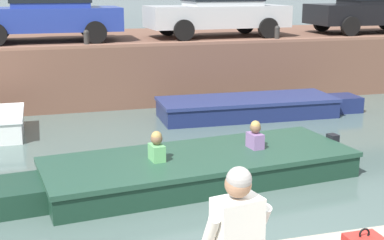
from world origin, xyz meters
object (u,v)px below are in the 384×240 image
object	(u,v)px
car_right_inner_black	(373,7)
mooring_bollard_east	(277,33)
person_seated_left	(234,239)
motorboat_passing	(188,169)
boat_moored_central_navy	(255,107)
mooring_bollard_mid	(86,38)
car_centre_silver	(219,9)
car_left_inner_blue	(47,11)

from	to	relation	value
car_right_inner_black	mooring_bollard_east	bearing A→B (deg)	-156.89
mooring_bollard_east	person_seated_left	size ratio (longest dim) A/B	0.46
motorboat_passing	person_seated_left	xyz separation A→B (m)	(-0.92, -4.58, 1.07)
boat_moored_central_navy	mooring_bollard_mid	distance (m)	4.59
car_centre_silver	boat_moored_central_navy	bearing A→B (deg)	-94.31
mooring_bollard_east	person_seated_left	xyz separation A→B (m)	(-5.14, -10.35, -0.57)
mooring_bollard_mid	car_right_inner_black	bearing A→B (deg)	10.82
car_centre_silver	mooring_bollard_east	xyz separation A→B (m)	(1.10, -1.82, -0.61)
boat_moored_central_navy	car_left_inner_blue	bearing A→B (deg)	142.54
car_right_inner_black	mooring_bollard_east	distance (m)	4.68
car_left_inner_blue	mooring_bollard_mid	xyz separation A→B (m)	(0.89, -1.82, -0.61)
car_centre_silver	car_right_inner_black	xyz separation A→B (m)	(5.37, -0.00, 0.00)
mooring_bollard_mid	mooring_bollard_east	size ratio (longest dim) A/B	1.00
motorboat_passing	person_seated_left	size ratio (longest dim) A/B	6.55
car_left_inner_blue	car_centre_silver	size ratio (longest dim) A/B	0.96
motorboat_passing	mooring_bollard_east	world-z (taller)	mooring_bollard_east
car_centre_silver	mooring_bollard_mid	xyz separation A→B (m)	(-4.16, -1.82, -0.61)
motorboat_passing	mooring_bollard_mid	distance (m)	6.09
mooring_bollard_mid	person_seated_left	size ratio (longest dim) A/B	0.46
motorboat_passing	mooring_bollard_mid	size ratio (longest dim) A/B	14.20
car_centre_silver	mooring_bollard_east	size ratio (longest dim) A/B	9.65
car_right_inner_black	mooring_bollard_mid	xyz separation A→B (m)	(-9.53, -1.82, -0.61)
car_left_inner_blue	car_centre_silver	bearing A→B (deg)	0.03
boat_moored_central_navy	car_centre_silver	bearing A→B (deg)	85.69
mooring_bollard_mid	motorboat_passing	bearing A→B (deg)	-79.77
car_centre_silver	car_left_inner_blue	bearing A→B (deg)	-179.97
motorboat_passing	mooring_bollard_mid	bearing A→B (deg)	100.23
mooring_bollard_mid	car_left_inner_blue	bearing A→B (deg)	115.94
car_left_inner_blue	mooring_bollard_mid	world-z (taller)	car_left_inner_blue
car_centre_silver	mooring_bollard_east	distance (m)	2.22
car_centre_silver	person_seated_left	size ratio (longest dim) A/B	4.45
motorboat_passing	car_centre_silver	distance (m)	8.51
boat_moored_central_navy	car_right_inner_black	xyz separation A→B (m)	(5.65, 3.65, 2.24)
car_left_inner_blue	mooring_bollard_mid	bearing A→B (deg)	-64.06
person_seated_left	motorboat_passing	bearing A→B (deg)	78.62
boat_moored_central_navy	car_left_inner_blue	world-z (taller)	car_left_inner_blue
person_seated_left	car_left_inner_blue	bearing A→B (deg)	94.72
car_left_inner_blue	car_centre_silver	xyz separation A→B (m)	(5.04, 0.00, -0.00)
motorboat_passing	person_seated_left	distance (m)	4.79
mooring_bollard_mid	mooring_bollard_east	distance (m)	5.26
car_right_inner_black	person_seated_left	size ratio (longest dim) A/B	4.27
motorboat_passing	mooring_bollard_east	size ratio (longest dim) A/B	14.20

